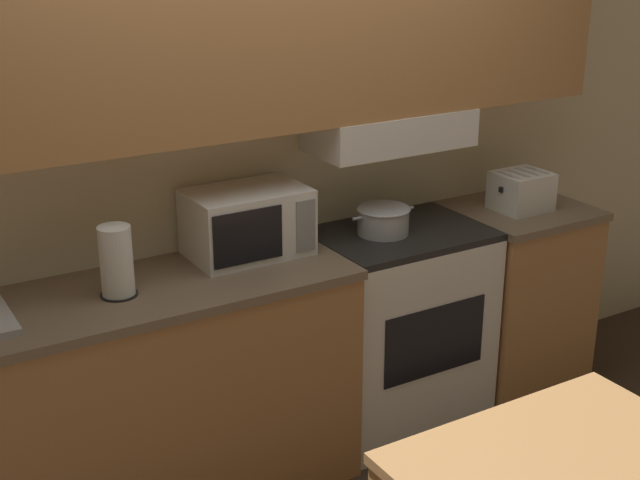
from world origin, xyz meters
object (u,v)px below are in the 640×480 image
object	(u,v)px
microwave	(247,222)
paper_towel_roll	(116,262)
stove_range	(398,328)
toaster	(521,191)
cooking_pot	(383,220)

from	to	relation	value
microwave	paper_towel_roll	distance (m)	0.60
paper_towel_roll	stove_range	bearing A→B (deg)	1.55
toaster	cooking_pot	bearing A→B (deg)	175.75
stove_range	microwave	xyz separation A→B (m)	(-0.69, 0.10, 0.60)
microwave	toaster	world-z (taller)	microwave
stove_range	microwave	size ratio (longest dim) A/B	1.98
stove_range	cooking_pot	distance (m)	0.54
microwave	paper_towel_roll	xyz separation A→B (m)	(-0.59, -0.13, -0.01)
stove_range	paper_towel_roll	world-z (taller)	paper_towel_roll
microwave	paper_towel_roll	size ratio (longest dim) A/B	1.80
toaster	stove_range	bearing A→B (deg)	176.69
cooking_pot	microwave	distance (m)	0.62
cooking_pot	paper_towel_roll	size ratio (longest dim) A/B	1.19
stove_range	toaster	world-z (taller)	toaster
cooking_pot	microwave	xyz separation A→B (m)	(-0.61, 0.08, 0.07)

